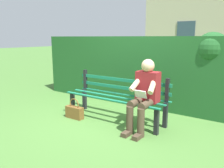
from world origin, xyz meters
The scene contains 5 objects.
ground centered at (0.00, 0.00, 0.00)m, with size 60.00×60.00×0.00m, color #477533.
park_bench centered at (0.00, -0.07, 0.44)m, with size 2.01×0.53×0.87m.
person_seated centered at (-0.66, 0.10, 0.64)m, with size 0.44×0.73×1.19m.
hedge_backdrop centered at (0.17, -1.33, 0.82)m, with size 5.27×0.77×1.65m.
handbag centered at (0.70, 0.37, 0.13)m, with size 0.38×0.13×0.40m.
Camera 1 is at (-2.32, 3.46, 1.55)m, focal length 36.81 mm.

